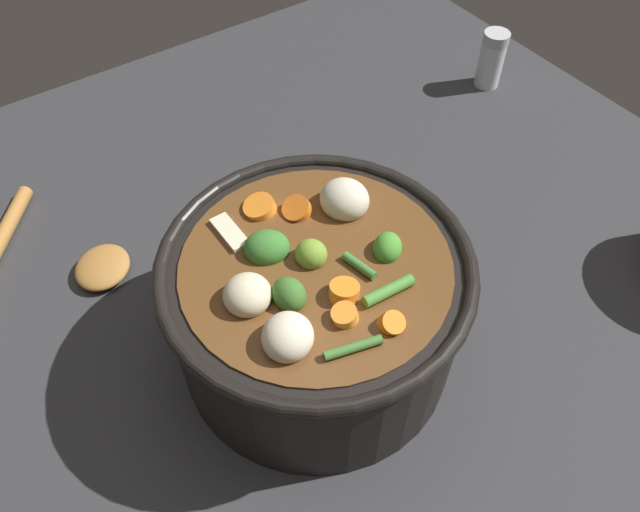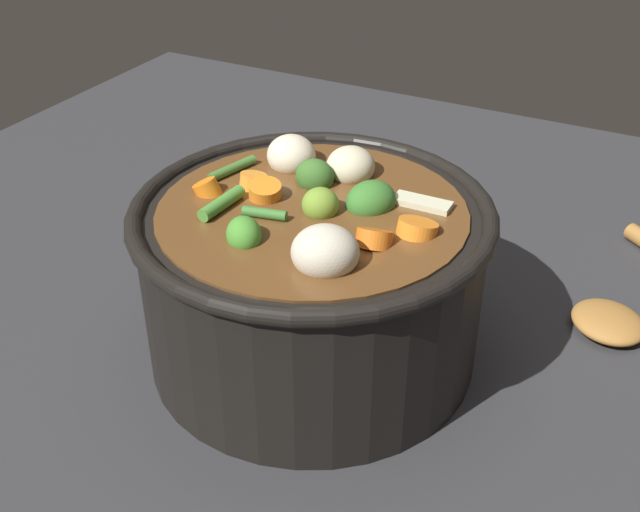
# 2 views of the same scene
# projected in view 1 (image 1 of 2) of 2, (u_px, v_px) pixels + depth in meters

# --- Properties ---
(ground_plane) EXTENTS (1.10, 1.10, 0.00)m
(ground_plane) POSITION_uv_depth(u_px,v_px,m) (317.00, 347.00, 0.60)
(ground_plane) COLOR #2D2D30
(cooking_pot) EXTENTS (0.26, 0.26, 0.15)m
(cooking_pot) POSITION_uv_depth(u_px,v_px,m) (316.00, 305.00, 0.54)
(cooking_pot) COLOR black
(cooking_pot) RESTS_ON ground_plane
(wooden_spoon) EXTENTS (0.21, 0.21, 0.02)m
(wooden_spoon) POSITION_uv_depth(u_px,v_px,m) (48.00, 265.00, 0.65)
(wooden_spoon) COLOR #A36D32
(wooden_spoon) RESTS_ON ground_plane
(salt_shaker) EXTENTS (0.03, 0.03, 0.08)m
(salt_shaker) POSITION_uv_depth(u_px,v_px,m) (491.00, 59.00, 0.84)
(salt_shaker) COLOR silver
(salt_shaker) RESTS_ON ground_plane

